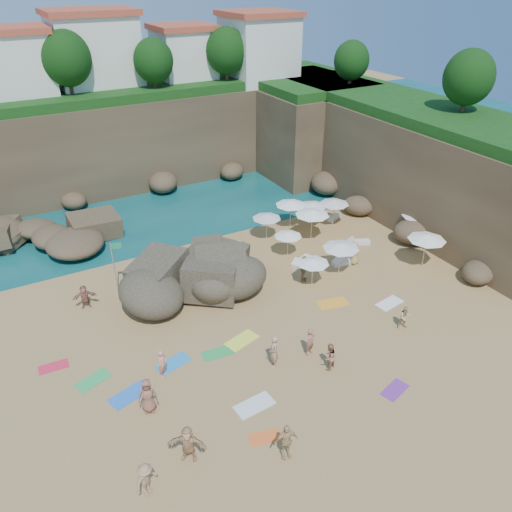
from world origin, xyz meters
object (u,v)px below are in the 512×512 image
flag_pole (115,260)px  person_stand_5 (85,296)px  rock_outcrop (191,285)px  person_stand_3 (304,269)px  parasol_0 (288,234)px  person_stand_0 (163,363)px  person_stand_1 (329,357)px  person_stand_6 (274,352)px  lounger_0 (302,262)px  person_stand_2 (238,250)px  person_stand_4 (355,253)px  parasol_2 (313,204)px  parasol_1 (291,203)px

flag_pole → person_stand_5: 2.83m
rock_outcrop → person_stand_3: (6.70, -3.10, 0.93)m
parasol_0 → person_stand_5: bearing=177.3°
person_stand_0 → person_stand_1: (7.63, -3.67, -0.00)m
flag_pole → person_stand_6: 12.02m
lounger_0 → person_stand_2: 4.55m
person_stand_0 → person_stand_3: size_ratio=0.85×
rock_outcrop → person_stand_4: person_stand_4 is taller
person_stand_3 → flag_pole: bearing=95.3°
lounger_0 → person_stand_3: bearing=-143.8°
rock_outcrop → parasol_2: bearing=15.2°
flag_pole → parasol_0: flag_pole is taller
parasol_1 → person_stand_4: (0.79, -7.05, -1.24)m
person_stand_0 → person_stand_4: (15.44, 4.01, 0.06)m
person_stand_6 → lounger_0: bearing=150.0°
flag_pole → person_stand_1: flag_pole is taller
person_stand_3 → person_stand_4: size_ratio=1.09×
parasol_0 → person_stand_2: (-3.35, 1.21, -0.96)m
person_stand_2 → parasol_0: bearing=-161.2°
parasol_0 → person_stand_1: 11.85m
rock_outcrop → flag_pole: size_ratio=2.10×
flag_pole → parasol_2: bearing=5.4°
person_stand_1 → person_stand_2: person_stand_1 is taller
parasol_2 → person_stand_4: 6.38m
person_stand_4 → flag_pole: bearing=-145.5°
person_stand_0 → person_stand_5: bearing=70.2°
parasol_2 → person_stand_6: 16.53m
parasol_1 → person_stand_3: parasol_1 is taller
person_stand_6 → parasol_0: bearing=155.9°
person_stand_3 → lounger_0: bearing=-3.1°
person_stand_5 → lounger_0: bearing=-1.7°
parasol_0 → lounger_0: parasol_0 is taller
person_stand_0 → person_stand_6: 5.65m
parasol_1 → person_stand_1: (-7.02, -14.73, -1.30)m
flag_pole → rock_outcrop: bearing=-21.4°
parasol_0 → parasol_2: (4.17, 2.96, 0.22)m
person_stand_2 → person_stand_4: 8.11m
person_stand_1 → person_stand_5: (-9.73, 11.62, -0.02)m
person_stand_0 → person_stand_4: 15.95m
rock_outcrop → lounger_0: size_ratio=3.97×
flag_pole → person_stand_5: bearing=-161.0°
rock_outcrop → lounger_0: bearing=-8.8°
rock_outcrop → flag_pole: bearing=158.6°
parasol_1 → person_stand_5: bearing=-169.5°
parasol_1 → person_stand_3: size_ratio=1.30×
parasol_1 → person_stand_6: bearing=-125.5°
flag_pole → person_stand_0: (-0.18, -8.73, -1.45)m
parasol_0 → parasol_1: size_ratio=0.82×
person_stand_3 → person_stand_5: (-13.25, 3.99, -0.17)m
parasol_0 → person_stand_1: (-4.40, -10.96, -0.93)m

